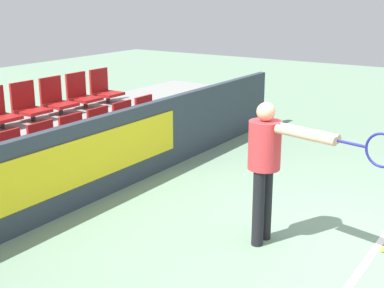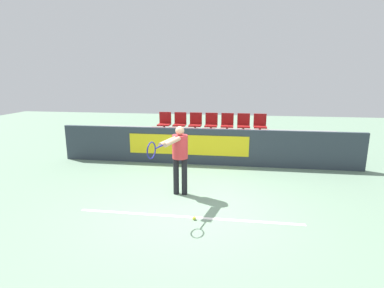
% 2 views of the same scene
% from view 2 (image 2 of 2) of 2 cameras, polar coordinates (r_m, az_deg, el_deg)
% --- Properties ---
extents(ground_plane, '(30.00, 30.00, 0.00)m').
position_cam_2_polar(ground_plane, '(6.32, -0.15, -12.06)').
color(ground_plane, gray).
extents(court_baseline, '(4.38, 0.08, 0.01)m').
position_cam_2_polar(court_baseline, '(5.95, -0.77, -13.73)').
color(court_baseline, white).
rests_on(court_baseline, ground).
extents(barrier_wall, '(9.11, 0.14, 1.11)m').
position_cam_2_polar(barrier_wall, '(9.09, 2.64, -0.52)').
color(barrier_wall, '#2D3842').
rests_on(barrier_wall, ground).
extents(bleacher_tier_front, '(8.71, 1.01, 0.39)m').
position_cam_2_polar(bleacher_tier_front, '(9.75, 3.06, -1.80)').
color(bleacher_tier_front, gray).
rests_on(bleacher_tier_front, ground).
extents(bleacher_tier_middle, '(8.71, 1.01, 0.78)m').
position_cam_2_polar(bleacher_tier_middle, '(10.69, 3.58, 0.58)').
color(bleacher_tier_middle, gray).
rests_on(bleacher_tier_middle, ground).
extents(stadium_chair_0, '(0.44, 0.44, 0.59)m').
position_cam_2_polar(stadium_chair_0, '(10.07, -6.53, 1.18)').
color(stadium_chair_0, '#333333').
rests_on(stadium_chair_0, bleacher_tier_front).
extents(stadium_chair_1, '(0.44, 0.44, 0.59)m').
position_cam_2_polar(stadium_chair_1, '(9.94, -3.37, 1.09)').
color(stadium_chair_1, '#333333').
rests_on(stadium_chair_1, bleacher_tier_front).
extents(stadium_chair_2, '(0.44, 0.44, 0.59)m').
position_cam_2_polar(stadium_chair_2, '(9.84, -0.13, 0.99)').
color(stadium_chair_2, '#333333').
rests_on(stadium_chair_2, bleacher_tier_front).
extents(stadium_chair_3, '(0.44, 0.44, 0.59)m').
position_cam_2_polar(stadium_chair_3, '(9.78, 3.16, 0.89)').
color(stadium_chair_3, '#333333').
rests_on(stadium_chair_3, bleacher_tier_front).
extents(stadium_chair_4, '(0.44, 0.44, 0.59)m').
position_cam_2_polar(stadium_chair_4, '(9.74, 6.49, 0.79)').
color(stadium_chair_4, '#333333').
rests_on(stadium_chair_4, bleacher_tier_front).
extents(stadium_chair_5, '(0.44, 0.44, 0.59)m').
position_cam_2_polar(stadium_chair_5, '(9.74, 9.82, 0.68)').
color(stadium_chair_5, '#333333').
rests_on(stadium_chair_5, bleacher_tier_front).
extents(stadium_chair_6, '(0.44, 0.44, 0.59)m').
position_cam_2_polar(stadium_chair_6, '(9.78, 13.15, 0.57)').
color(stadium_chair_6, '#333333').
rests_on(stadium_chair_6, bleacher_tier_front).
extents(stadium_chair_7, '(0.44, 0.44, 0.59)m').
position_cam_2_polar(stadium_chair_7, '(10.97, -5.24, 4.24)').
color(stadium_chair_7, '#333333').
rests_on(stadium_chair_7, bleacher_tier_middle).
extents(stadium_chair_8, '(0.44, 0.44, 0.59)m').
position_cam_2_polar(stadium_chair_8, '(10.85, -2.32, 4.19)').
color(stadium_chair_8, '#333333').
rests_on(stadium_chair_8, bleacher_tier_middle).
extents(stadium_chair_9, '(0.44, 0.44, 0.59)m').
position_cam_2_polar(stadium_chair_9, '(10.76, 0.66, 4.12)').
color(stadium_chair_9, '#333333').
rests_on(stadium_chair_9, bleacher_tier_middle).
extents(stadium_chair_10, '(0.44, 0.44, 0.59)m').
position_cam_2_polar(stadium_chair_10, '(10.70, 3.68, 4.05)').
color(stadium_chair_10, '#333333').
rests_on(stadium_chair_10, bleacher_tier_middle).
extents(stadium_chair_11, '(0.44, 0.44, 0.59)m').
position_cam_2_polar(stadium_chair_11, '(10.67, 6.73, 3.96)').
color(stadium_chair_11, '#333333').
rests_on(stadium_chair_11, bleacher_tier_middle).
extents(stadium_chair_12, '(0.44, 0.44, 0.59)m').
position_cam_2_polar(stadium_chair_12, '(10.67, 9.78, 3.86)').
color(stadium_chair_12, '#333333').
rests_on(stadium_chair_12, bleacher_tier_middle).
extents(stadium_chair_13, '(0.44, 0.44, 0.59)m').
position_cam_2_polar(stadium_chair_13, '(10.70, 12.83, 3.75)').
color(stadium_chair_13, '#333333').
rests_on(stadium_chair_13, bleacher_tier_middle).
extents(tennis_player, '(0.51, 1.61, 1.58)m').
position_cam_2_polar(tennis_player, '(6.62, -2.57, -1.70)').
color(tennis_player, black).
rests_on(tennis_player, ground).
extents(tennis_ball, '(0.07, 0.07, 0.07)m').
position_cam_2_polar(tennis_ball, '(5.84, 0.42, -13.95)').
color(tennis_ball, '#CCDB33').
rests_on(tennis_ball, ground).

